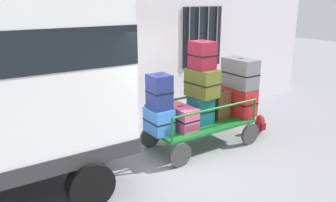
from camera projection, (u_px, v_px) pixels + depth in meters
name	position (u px, v px, depth m)	size (l,w,h in m)	color
ground_plane	(183.00, 164.00, 6.37)	(40.00, 40.00, 0.00)	gray
building_wall	(120.00, 20.00, 7.54)	(12.00, 0.38, 5.00)	silver
luggage_cart	(201.00, 127.00, 7.06)	(2.25, 1.11, 0.51)	#146023
cart_railing	(202.00, 105.00, 6.92)	(2.13, 0.97, 0.46)	#146023
suitcase_left_bottom	(159.00, 120.00, 6.45)	(0.40, 0.54, 0.49)	#3372C6
suitcase_left_middle	(159.00, 92.00, 6.27)	(0.38, 0.41, 0.64)	navy
suitcase_midleft_bottom	(180.00, 117.00, 6.73)	(0.40, 0.77, 0.44)	#CC4C72
suitcase_center_bottom	(201.00, 109.00, 6.97)	(0.42, 0.50, 0.56)	#0F5960
suitcase_center_middle	(202.00, 83.00, 6.79)	(0.49, 0.66, 0.56)	#4C5119
suitcase_center_top	(202.00, 55.00, 6.65)	(0.40, 0.46, 0.54)	maroon
suitcase_midright_bottom	(221.00, 105.00, 7.20)	(0.39, 0.27, 0.60)	brown
suitcase_right_bottom	(236.00, 100.00, 7.50)	(0.47, 0.89, 0.61)	#B21E1E
suitcase_right_middle	(240.00, 73.00, 7.28)	(0.42, 0.77, 0.62)	slate
backpack	(260.00, 124.00, 7.78)	(0.27, 0.22, 0.44)	maroon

